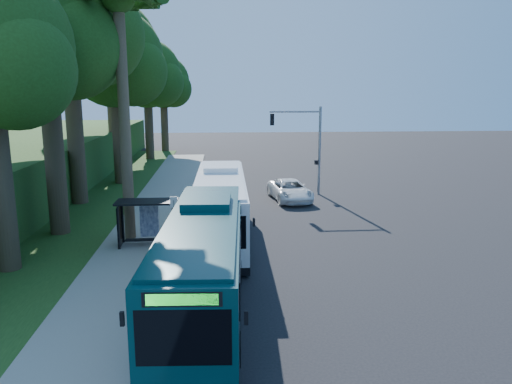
{
  "coord_description": "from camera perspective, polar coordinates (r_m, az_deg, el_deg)",
  "views": [
    {
      "loc": [
        -3.15,
        -28.92,
        8.27
      ],
      "look_at": [
        -0.93,
        1.0,
        2.11
      ],
      "focal_mm": 35.0,
      "sensor_mm": 36.0,
      "label": 1
    }
  ],
  "objects": [
    {
      "name": "tree_4",
      "position": [
        61.48,
        -12.27,
        12.71
      ],
      "size": [
        8.4,
        8.0,
        14.14
      ],
      "color": "#382B1E",
      "rests_on": "ground"
    },
    {
      "name": "tree_2",
      "position": [
        45.8,
        -15.73,
        13.95
      ],
      "size": [
        8.82,
        8.4,
        15.12
      ],
      "color": "#382B1E",
      "rests_on": "ground"
    },
    {
      "name": "traffic_signal_pole",
      "position": [
        39.72,
        5.85,
        5.99
      ],
      "size": [
        4.1,
        0.3,
        7.0
      ],
      "color": "gray",
      "rests_on": "ground"
    },
    {
      "name": "grass_verge",
      "position": [
        36.27,
        -19.9,
        -2.23
      ],
      "size": [
        8.0,
        70.0,
        0.06
      ],
      "primitive_type": "cube",
      "color": "#234719",
      "rests_on": "ground"
    },
    {
      "name": "ground",
      "position": [
        30.24,
        1.9,
        -4.27
      ],
      "size": [
        140.0,
        140.0,
        0.0
      ],
      "primitive_type": "plane",
      "color": "black",
      "rests_on": "ground"
    },
    {
      "name": "palm_tree",
      "position": [
        28.18,
        -15.44,
        19.59
      ],
      "size": [
        4.2,
        4.2,
        14.4
      ],
      "color": "#4C3F2D",
      "rests_on": "ground"
    },
    {
      "name": "tree_5",
      "position": [
        69.29,
        -10.5,
        12.0
      ],
      "size": [
        7.35,
        7.0,
        12.86
      ],
      "color": "#382B1E",
      "rests_on": "ground"
    },
    {
      "name": "bus_shelter",
      "position": [
        27.16,
        -12.82,
        -2.46
      ],
      "size": [
        3.2,
        1.51,
        2.55
      ],
      "color": "black",
      "rests_on": "ground"
    },
    {
      "name": "sidewalk",
      "position": [
        30.35,
        -11.98,
        -4.35
      ],
      "size": [
        4.5,
        70.0,
        0.12
      ],
      "primitive_type": "cube",
      "color": "gray",
      "rests_on": "ground"
    },
    {
      "name": "tree_3",
      "position": [
        54.1,
        -16.25,
        15.1
      ],
      "size": [
        10.08,
        9.6,
        17.28
      ],
      "color": "#382B1E",
      "rests_on": "ground"
    },
    {
      "name": "teal_bus",
      "position": [
        19.32,
        -5.96,
        -7.69
      ],
      "size": [
        3.44,
        13.22,
        3.91
      ],
      "rotation": [
        0.0,
        0.0,
        -0.05
      ],
      "color": "#093236",
      "rests_on": "ground"
    },
    {
      "name": "red_curb",
      "position": [
        26.3,
        -8.12,
        -6.69
      ],
      "size": [
        0.25,
        30.0,
        0.13
      ],
      "primitive_type": "cube",
      "color": "#9C2111",
      "rests_on": "ground"
    },
    {
      "name": "tree_0",
      "position": [
        30.49,
        -22.85,
        16.25
      ],
      "size": [
        8.4,
        8.0,
        15.7
      ],
      "color": "#382B1E",
      "rests_on": "ground"
    },
    {
      "name": "tree_1",
      "position": [
        38.55,
        -20.6,
        17.54
      ],
      "size": [
        10.5,
        10.0,
        18.26
      ],
      "color": "#382B1E",
      "rests_on": "ground"
    },
    {
      "name": "pickup",
      "position": [
        38.01,
        3.91,
        0.21
      ],
      "size": [
        3.24,
        5.85,
        1.55
      ],
      "primitive_type": "imported",
      "rotation": [
        0.0,
        0.0,
        0.12
      ],
      "color": "white",
      "rests_on": "ground"
    },
    {
      "name": "stop_sign_pole",
      "position": [
        24.81,
        -9.32,
        -2.99
      ],
      "size": [
        0.35,
        0.06,
        3.17
      ],
      "color": "gray",
      "rests_on": "ground"
    },
    {
      "name": "white_bus",
      "position": [
        28.3,
        -4.1,
        -1.47
      ],
      "size": [
        2.97,
        12.98,
        3.86
      ],
      "rotation": [
        0.0,
        0.0,
        -0.02
      ],
      "color": "white",
      "rests_on": "ground"
    }
  ]
}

